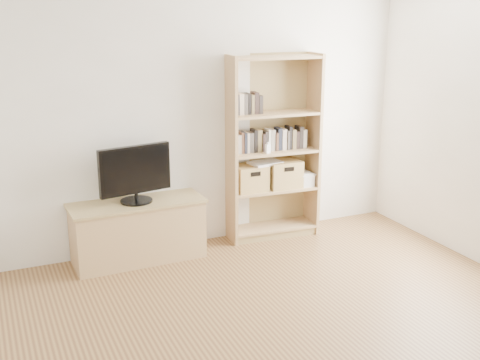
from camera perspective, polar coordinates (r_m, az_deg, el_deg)
back_wall at (r=6.08m, az=-3.91°, el=5.77°), size 4.50×0.02×2.60m
tv_stand at (r=5.93m, az=-9.64°, el=-4.89°), size 1.26×0.50×0.57m
bookshelf at (r=6.29m, az=3.17°, el=3.04°), size 0.99×0.40×1.94m
television at (r=5.75m, az=-9.92°, el=0.60°), size 0.71×0.18×0.56m
books_row_mid at (r=6.29m, az=3.10°, el=3.84°), size 0.80×0.19×0.21m
books_row_upper at (r=6.14m, az=1.30°, el=7.18°), size 0.35×0.15×0.18m
baby_monitor at (r=6.15m, az=2.65°, el=2.99°), size 0.06×0.04×0.10m
basket_left at (r=6.26m, az=0.98°, el=0.21°), size 0.33×0.27×0.27m
basket_right at (r=6.40m, az=4.12°, el=0.62°), size 0.36×0.30×0.29m
laptop at (r=6.29m, az=2.42°, el=1.65°), size 0.35×0.27×0.03m
magazine_stack at (r=6.52m, az=5.83°, el=0.10°), size 0.19×0.27×0.12m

